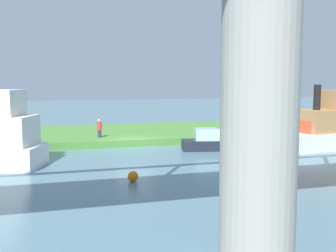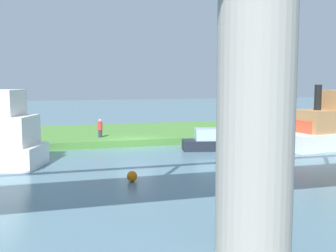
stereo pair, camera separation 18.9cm
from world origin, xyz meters
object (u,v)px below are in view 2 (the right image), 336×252
at_px(person_on_bank, 100,128).
at_px(houseboat_blue, 213,142).
at_px(marker_buoy, 132,176).
at_px(bridge_pylon, 256,89).
at_px(mooring_post, 18,137).

bearing_deg(person_on_bank, houseboat_blue, 144.38).
bearing_deg(marker_buoy, person_on_bank, -90.68).
distance_m(houseboat_blue, marker_buoy, 10.33).
relative_size(bridge_pylon, marker_buoy, 17.97).
distance_m(person_on_bank, mooring_post, 6.01).
bearing_deg(person_on_bank, bridge_pylon, 93.69).
height_order(bridge_pylon, houseboat_blue, bridge_pylon).
distance_m(person_on_bank, houseboat_blue, 8.75).
xyz_separation_m(person_on_bank, marker_buoy, (0.15, 12.45, -0.95)).
bearing_deg(bridge_pylon, person_on_bank, -86.31).
xyz_separation_m(houseboat_blue, marker_buoy, (7.24, 7.37, -0.29)).
bearing_deg(person_on_bank, mooring_post, 15.73).
relative_size(bridge_pylon, mooring_post, 9.36).
distance_m(person_on_bank, marker_buoy, 12.49).
distance_m(bridge_pylon, mooring_post, 21.29).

